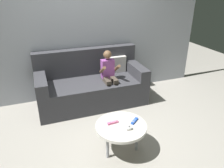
% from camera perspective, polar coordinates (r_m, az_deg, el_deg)
% --- Properties ---
extents(ground_plane, '(9.15, 9.15, 0.00)m').
position_cam_1_polar(ground_plane, '(2.99, 0.34, -15.18)').
color(ground_plane, '#9E998E').
extents(wall_back, '(4.57, 0.05, 2.50)m').
position_cam_1_polar(wall_back, '(3.86, -7.98, 14.52)').
color(wall_back, '#999EA8').
rests_on(wall_back, ground).
extents(couch, '(1.82, 0.80, 0.91)m').
position_cam_1_polar(couch, '(3.79, -5.43, -0.37)').
color(couch, '#38383D').
rests_on(couch, ground).
extents(person_seated_on_couch, '(0.30, 0.36, 0.95)m').
position_cam_1_polar(person_seated_on_couch, '(3.60, -0.72, 2.40)').
color(person_seated_on_couch, '#4C4238').
rests_on(person_seated_on_couch, ground).
extents(coffee_table, '(0.62, 0.62, 0.39)m').
position_cam_1_polar(coffee_table, '(2.66, 2.37, -11.36)').
color(coffee_table, beige).
rests_on(coffee_table, ground).
extents(game_remote_pink_near_edge, '(0.14, 0.05, 0.03)m').
position_cam_1_polar(game_remote_pink_near_edge, '(2.66, 0.23, -10.14)').
color(game_remote_pink_near_edge, pink).
rests_on(game_remote_pink_near_edge, coffee_table).
extents(nunchuk_white, '(0.09, 0.05, 0.05)m').
position_cam_1_polar(nunchuk_white, '(2.56, 4.55, -11.54)').
color(nunchuk_white, white).
rests_on(nunchuk_white, coffee_table).
extents(game_remote_blue_far_corner, '(0.13, 0.12, 0.03)m').
position_cam_1_polar(game_remote_blue_far_corner, '(2.70, 5.96, -9.65)').
color(game_remote_blue_far_corner, blue).
rests_on(game_remote_blue_far_corner, coffee_table).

